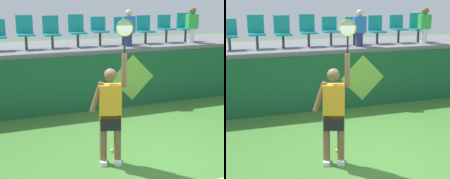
# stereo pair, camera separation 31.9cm
# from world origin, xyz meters

# --- Properties ---
(ground_plane) EXTENTS (40.00, 40.00, 0.00)m
(ground_plane) POSITION_xyz_m (0.00, 0.00, 0.00)
(ground_plane) COLOR #3D752D
(court_back_wall) EXTENTS (13.90, 0.20, 1.49)m
(court_back_wall) POSITION_xyz_m (0.00, 3.27, 0.75)
(court_back_wall) COLOR #195633
(court_back_wall) RESTS_ON ground_plane
(spectator_platform) EXTENTS (13.90, 2.55, 0.12)m
(spectator_platform) POSITION_xyz_m (0.00, 4.50, 1.55)
(spectator_platform) COLOR slate
(spectator_platform) RESTS_ON court_back_wall
(tennis_player) EXTENTS (0.74, 0.35, 2.60)m
(tennis_player) POSITION_xyz_m (-0.78, 0.17, 1.00)
(tennis_player) COLOR white
(tennis_player) RESTS_ON ground_plane
(tennis_ball) EXTENTS (0.07, 0.07, 0.07)m
(tennis_ball) POSITION_xyz_m (-0.59, 0.60, 0.03)
(tennis_ball) COLOR #D1E533
(tennis_ball) RESTS_ON ground_plane
(stadium_chair_1) EXTENTS (0.44, 0.42, 0.79)m
(stadium_chair_1) POSITION_xyz_m (-2.44, 4.14, 2.04)
(stadium_chair_1) COLOR #38383D
(stadium_chair_1) RESTS_ON spectator_platform
(stadium_chair_2) EXTENTS (0.44, 0.42, 0.89)m
(stadium_chair_2) POSITION_xyz_m (-1.73, 4.15, 2.09)
(stadium_chair_2) COLOR #38383D
(stadium_chair_2) RESTS_ON spectator_platform
(stadium_chair_3) EXTENTS (0.44, 0.42, 0.86)m
(stadium_chair_3) POSITION_xyz_m (-1.03, 4.15, 2.07)
(stadium_chair_3) COLOR #38383D
(stadium_chair_3) RESTS_ON spectator_platform
(stadium_chair_4) EXTENTS (0.44, 0.42, 0.88)m
(stadium_chair_4) POSITION_xyz_m (-0.32, 4.15, 2.09)
(stadium_chair_4) COLOR #38383D
(stadium_chair_4) RESTS_ON spectator_platform
(stadium_chair_5) EXTENTS (0.44, 0.42, 0.81)m
(stadium_chair_5) POSITION_xyz_m (0.33, 4.14, 2.08)
(stadium_chair_5) COLOR #38383D
(stadium_chair_5) RESTS_ON spectator_platform
(stadium_chair_6) EXTENTS (0.44, 0.42, 0.79)m
(stadium_chair_6) POSITION_xyz_m (1.04, 4.14, 2.04)
(stadium_chair_6) COLOR #38383D
(stadium_chair_6) RESTS_ON spectator_platform
(stadium_chair_7) EXTENTS (0.44, 0.42, 0.82)m
(stadium_chair_7) POSITION_xyz_m (1.76, 4.14, 2.06)
(stadium_chair_7) COLOR #38383D
(stadium_chair_7) RESTS_ON spectator_platform
(stadium_chair_8) EXTENTS (0.44, 0.42, 0.83)m
(stadium_chair_8) POSITION_xyz_m (2.46, 4.14, 2.09)
(stadium_chair_8) COLOR #38383D
(stadium_chair_8) RESTS_ON spectator_platform
(stadium_chair_9) EXTENTS (0.44, 0.42, 0.87)m
(stadium_chair_9) POSITION_xyz_m (3.14, 4.14, 2.09)
(stadium_chair_9) COLOR #38383D
(stadium_chair_9) RESTS_ON spectator_platform
(spectator_0) EXTENTS (0.34, 0.21, 1.06)m
(spectator_0) POSITION_xyz_m (3.14, 3.74, 2.17)
(spectator_0) COLOR white
(spectator_0) RESTS_ON spectator_platform
(spectator_1) EXTENTS (0.34, 0.20, 1.02)m
(spectator_1) POSITION_xyz_m (1.04, 3.67, 2.14)
(spectator_1) COLOR navy
(spectator_1) RESTS_ON spectator_platform
(wall_signage_mount) EXTENTS (1.27, 0.01, 1.46)m
(wall_signage_mount) POSITION_xyz_m (0.96, 3.17, 0.00)
(wall_signage_mount) COLOR #195633
(wall_signage_mount) RESTS_ON ground_plane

